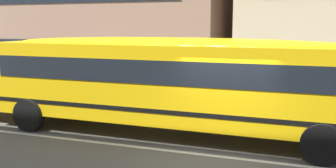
% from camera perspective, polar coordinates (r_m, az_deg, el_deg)
% --- Properties ---
extents(ground_plane, '(400.00, 400.00, 0.00)m').
position_cam_1_polar(ground_plane, '(9.82, 8.45, -10.97)').
color(ground_plane, '#54514F').
extents(sidewalk_far, '(120.00, 3.00, 0.01)m').
position_cam_1_polar(sidewalk_far, '(17.57, 13.40, -2.15)').
color(sidewalk_far, gray).
rests_on(sidewalk_far, ground_plane).
extents(lane_centreline, '(110.00, 0.16, 0.01)m').
position_cam_1_polar(lane_centreline, '(9.82, 8.45, -10.96)').
color(lane_centreline, silver).
rests_on(lane_centreline, ground_plane).
extents(school_bus, '(13.33, 3.25, 2.97)m').
position_cam_1_polar(school_bus, '(11.47, -0.81, 1.13)').
color(school_bus, yellow).
rests_on(school_bus, ground_plane).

